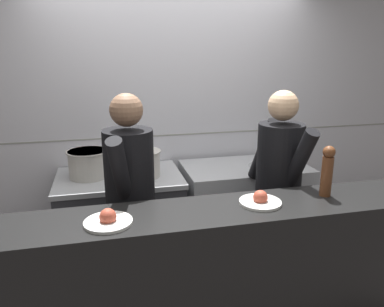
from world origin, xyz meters
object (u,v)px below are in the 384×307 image
Objects in this scene: sauce_pot at (143,163)px; plated_dish_appetiser at (260,200)px; mixing_bowl_steel at (265,161)px; stock_pot at (88,163)px; chef_sous at (278,188)px; oven_range at (122,224)px; pepper_mill at (327,170)px; chef_head_cook at (131,200)px; plated_dish_main at (108,220)px.

plated_dish_appetiser is at bearing -60.82° from sauce_pot.
mixing_bowl_steel is at bearing 64.41° from plated_dish_appetiser.
stock_pot is at bearing 177.10° from mixing_bowl_steel.
sauce_pot is 1.12m from chef_sous.
oven_range is 1.50m from plated_dish_appetiser.
mixing_bowl_steel is 0.90× the size of pepper_mill.
stock_pot is 1.33× the size of plated_dish_appetiser.
chef_sous reaches higher than mixing_bowl_steel.
chef_head_cook reaches higher than sauce_pot.
chef_head_cook is (-0.74, 0.51, -0.13)m from plated_dish_appetiser.
mixing_bowl_steel is (1.31, -0.04, 0.51)m from oven_range.
mixing_bowl_steel is 0.18× the size of chef_sous.
plated_dish_main is 0.80× the size of pepper_mill.
mixing_bowl_steel is 0.18× the size of chef_head_cook.
mixing_bowl_steel is at bearing 63.13° from chef_sous.
pepper_mill is at bearing -41.12° from oven_range.
plated_dish_appetiser is at bearing -115.59° from mixing_bowl_steel.
pepper_mill is (-0.06, -1.05, 0.25)m from mixing_bowl_steel.
oven_range is at bearing 164.91° from sauce_pot.
sauce_pot is 1.04× the size of mixing_bowl_steel.
mixing_bowl_steel is at bearing 0.53° from sauce_pot.
mixing_bowl_steel is 1.39m from chef_head_cook.
plated_dish_main is at bearing -176.10° from plated_dish_appetiser.
chef_head_cook is at bearing 166.84° from chef_sous.
chef_sous reaches higher than oven_range.
oven_range is 0.63× the size of chef_head_cook.
mixing_bowl_steel is (1.56, -0.08, -0.07)m from stock_pot.
stock_pot is at bearing 131.95° from plated_dish_appetiser.
plated_dish_appetiser is at bearing -48.05° from stock_pot.
stock_pot is 1.23m from plated_dish_main.
sauce_pot is (0.44, -0.09, -0.00)m from stock_pot.
pepper_mill is (1.36, 0.09, 0.15)m from plated_dish_main.
sauce_pot is at bearing -15.09° from oven_range.
chef_head_cook reaches higher than stock_pot.
stock_pot is 0.20× the size of chef_sous.
plated_dish_main is at bearing -176.21° from pepper_mill.
chef_head_cook reaches higher than plated_dish_appetiser.
sauce_pot is at bearing -179.47° from mixing_bowl_steel.
mixing_bowl_steel is 1.20m from plated_dish_appetiser.
oven_range is at bearing 138.88° from pepper_mill.
sauce_pot is 1.12m from mixing_bowl_steel.
chef_sous is at bearing 53.45° from plated_dish_appetiser.
plated_dish_appetiser is 0.91m from chef_head_cook.
plated_dish_appetiser is 0.62m from chef_sous.
plated_dish_appetiser is at bearing -176.43° from pepper_mill.
sauce_pot is at bearing -11.36° from stock_pot.
pepper_mill reaches higher than plated_dish_main.
stock_pot is at bearing 143.00° from pepper_mill.
chef_head_cook is (-1.26, -0.57, -0.03)m from mixing_bowl_steel.
sauce_pot reaches higher than mixing_bowl_steel.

